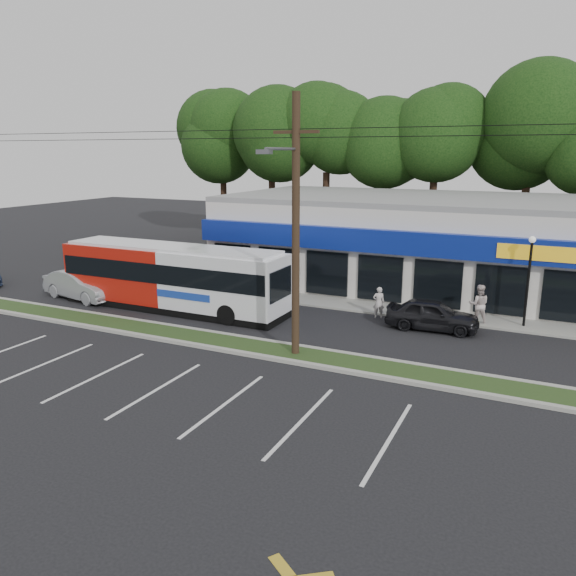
% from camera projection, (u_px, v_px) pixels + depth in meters
% --- Properties ---
extents(ground, '(120.00, 120.00, 0.00)m').
position_uv_depth(ground, '(218.00, 352.00, 22.72)').
color(ground, black).
rests_on(ground, ground).
extents(grass_strip, '(40.00, 1.60, 0.12)m').
position_uv_depth(grass_strip, '(231.00, 343.00, 23.58)').
color(grass_strip, '#233D19').
rests_on(grass_strip, ground).
extents(curb_south, '(40.00, 0.25, 0.14)m').
position_uv_depth(curb_south, '(220.00, 349.00, 22.84)').
color(curb_south, '#9E9E93').
rests_on(curb_south, ground).
extents(curb_north, '(40.00, 0.25, 0.14)m').
position_uv_depth(curb_north, '(241.00, 337.00, 24.33)').
color(curb_north, '#9E9E93').
rests_on(curb_north, ground).
extents(sidewalk, '(32.00, 2.20, 0.10)m').
position_uv_depth(sidewalk, '(397.00, 310.00, 28.53)').
color(sidewalk, '#9E9E93').
rests_on(sidewalk, ground).
extents(strip_mall, '(25.00, 12.55, 5.30)m').
position_uv_depth(strip_mall, '(436.00, 241.00, 33.77)').
color(strip_mall, silver).
rests_on(strip_mall, ground).
extents(utility_pole, '(50.00, 2.77, 10.00)m').
position_uv_depth(utility_pole, '(291.00, 220.00, 21.07)').
color(utility_pole, black).
rests_on(utility_pole, ground).
extents(lamp_post, '(0.30, 0.30, 4.25)m').
position_uv_depth(lamp_post, '(529.00, 271.00, 25.23)').
color(lamp_post, black).
rests_on(lamp_post, ground).
extents(tree_line, '(46.76, 6.76, 11.83)m').
position_uv_depth(tree_line, '(447.00, 144.00, 41.88)').
color(tree_line, black).
rests_on(tree_line, ground).
extents(metrobus, '(12.28, 2.61, 3.30)m').
position_uv_depth(metrobus, '(173.00, 276.00, 28.54)').
color(metrobus, '#AD170D').
rests_on(metrobus, ground).
extents(car_dark, '(4.22, 1.89, 1.41)m').
position_uv_depth(car_dark, '(432.00, 315.00, 25.45)').
color(car_dark, black).
rests_on(car_dark, ground).
extents(car_silver, '(5.12, 2.50, 1.62)m').
position_uv_depth(car_silver, '(82.00, 285.00, 30.73)').
color(car_silver, '#9C9EA3').
rests_on(car_silver, ground).
extents(pedestrian_a, '(0.67, 0.58, 1.55)m').
position_uv_depth(pedestrian_a, '(379.00, 302.00, 27.23)').
color(pedestrian_a, beige).
rests_on(pedestrian_a, ground).
extents(pedestrian_b, '(1.05, 0.89, 1.90)m').
position_uv_depth(pedestrian_b, '(479.00, 304.00, 26.21)').
color(pedestrian_b, beige).
rests_on(pedestrian_b, ground).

